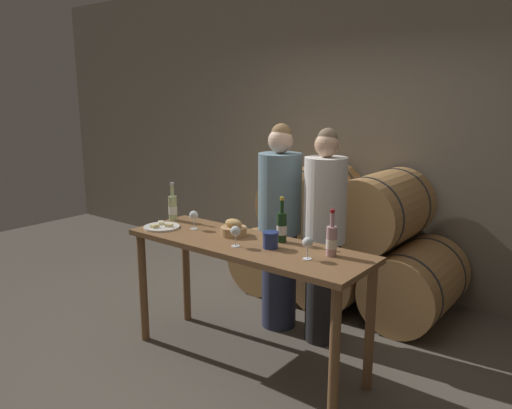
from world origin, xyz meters
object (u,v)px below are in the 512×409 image
blue_crock (271,239)px  wine_glass_far_left (194,216)px  wine_bottle_white (173,208)px  tasting_table (246,261)px  wine_glass_center (308,243)px  person_left (280,227)px  wine_bottle_red (282,227)px  wine_bottle_rose (332,240)px  bread_basket (234,229)px  cheese_plate (162,227)px  wine_glass_left (235,232)px  person_right (324,236)px

blue_crock → wine_glass_far_left: wine_glass_far_left is taller
wine_bottle_white → wine_glass_far_left: wine_bottle_white is taller
tasting_table → wine_glass_center: size_ratio=12.69×
person_left → wine_bottle_red: (0.36, -0.48, 0.16)m
wine_bottle_red → wine_bottle_rose: 0.43m
wine_glass_center → wine_glass_far_left: bearing=176.3°
wine_bottle_rose → bread_basket: 0.80m
wine_bottle_white → wine_bottle_rose: 1.48m
tasting_table → cheese_plate: (-0.76, -0.10, 0.14)m
wine_bottle_white → blue_crock: bearing=-6.0°
wine_glass_far_left → wine_glass_left: (0.54, -0.14, 0.00)m
bread_basket → wine_glass_far_left: wine_glass_far_left is taller
tasting_table → blue_crock: (0.22, 0.00, 0.20)m
person_right → wine_bottle_red: bearing=-97.3°
person_left → wine_bottle_rose: 0.96m
wine_bottle_rose → blue_crock: size_ratio=2.72×
person_right → wine_glass_center: 0.76m
wine_bottle_rose → tasting_table: bearing=-170.0°
person_left → wine_bottle_rose: (0.79, -0.54, 0.15)m
wine_glass_far_left → wine_glass_left: bearing=-14.9°
person_right → wine_bottle_white: bearing=-154.7°
tasting_table → person_right: (0.25, 0.64, 0.08)m
wine_bottle_red → wine_glass_center: size_ratio=2.23×
person_left → wine_glass_center: bearing=-44.4°
bread_basket → cheese_plate: (-0.58, -0.18, -0.04)m
wine_bottle_white → wine_glass_far_left: 0.34m
tasting_table → wine_glass_far_left: wine_glass_far_left is taller
tasting_table → wine_bottle_white: bearing=172.3°
blue_crock → wine_glass_center: size_ratio=0.78×
bread_basket → cheese_plate: bread_basket is taller
wine_bottle_red → wine_glass_center: (0.34, -0.21, -0.01)m
person_right → wine_bottle_red: size_ratio=5.26×
wine_bottle_red → blue_crock: bearing=-81.7°
bread_basket → blue_crock: bearing=-10.6°
person_left → cheese_plate: size_ratio=6.17×
person_right → wine_bottle_white: size_ratio=5.40×
wine_bottle_rose → wine_glass_center: (-0.08, -0.15, 0.00)m
bread_basket → wine_glass_far_left: (-0.35, -0.05, 0.06)m
wine_bottle_white → bread_basket: size_ratio=1.65×
wine_glass_left → wine_glass_center: 0.53m
wine_bottle_white → blue_crock: 1.09m
wine_glass_far_left → cheese_plate: bearing=-150.0°
wine_bottle_red → wine_glass_far_left: bearing=-169.2°
wine_bottle_red → wine_bottle_rose: bearing=-7.1°
blue_crock → wine_glass_far_left: (-0.75, 0.02, 0.04)m
bread_basket → cheese_plate: size_ratio=0.69×
person_right → wine_glass_left: (-0.25, -0.76, 0.16)m
blue_crock → cheese_plate: 0.98m
person_left → bread_basket: size_ratio=8.98×
blue_crock → wine_bottle_rose: bearing=14.7°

